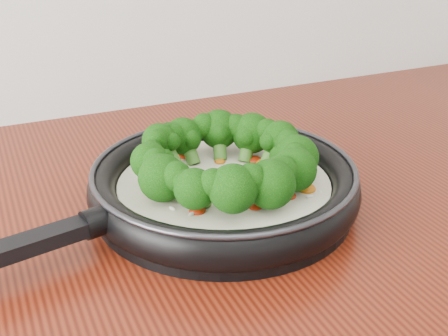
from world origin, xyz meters
name	(u,v)px	position (x,y,z in m)	size (l,w,h in m)	color
skillet	(224,179)	(0.01, 1.11, 0.94)	(0.52, 0.37, 0.09)	black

